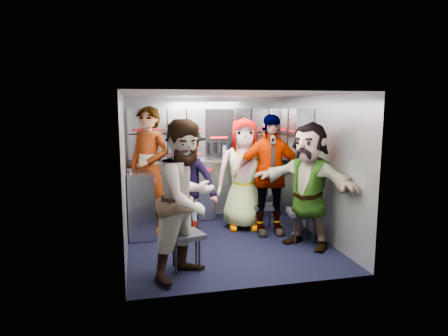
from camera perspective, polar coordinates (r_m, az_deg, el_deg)
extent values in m
plane|color=black|center=(5.87, 0.43, -10.48)|extent=(3.00, 3.00, 0.00)
cube|color=#979CA5|center=(7.06, -2.36, 1.59)|extent=(2.80, 0.04, 2.10)
cube|color=#979CA5|center=(5.46, -14.00, -0.82)|extent=(0.04, 3.00, 2.10)
cube|color=#979CA5|center=(6.08, 13.38, 0.17)|extent=(0.04, 3.00, 2.10)
cube|color=silver|center=(5.54, 0.45, 10.48)|extent=(2.80, 3.00, 0.02)
cube|color=#9295A0|center=(6.95, -2.02, -3.16)|extent=(2.68, 0.38, 0.99)
cube|color=#9295A0|center=(6.12, -11.75, -5.01)|extent=(0.38, 0.76, 0.99)
cube|color=#AFB2B7|center=(6.86, -2.04, 1.09)|extent=(2.68, 0.42, 0.03)
cube|color=#9295A0|center=(6.87, -2.16, 5.08)|extent=(2.68, 0.28, 0.82)
cube|color=#9295A0|center=(6.61, 9.67, 4.80)|extent=(0.28, 1.00, 0.82)
cube|color=#9295A0|center=(6.66, 9.78, -3.79)|extent=(0.28, 1.20, 1.00)
cube|color=#B4040C|center=(6.69, -1.71, -0.29)|extent=(2.60, 0.02, 0.03)
cube|color=black|center=(4.83, -5.47, -9.56)|extent=(0.47, 0.45, 0.06)
cylinder|color=black|center=(4.78, -6.95, -12.61)|extent=(0.02, 0.02, 0.40)
cylinder|color=black|center=(4.81, -3.54, -12.40)|extent=(0.02, 0.02, 0.40)
cylinder|color=black|center=(5.00, -7.24, -11.61)|extent=(0.02, 0.02, 0.40)
cylinder|color=black|center=(5.03, -4.00, -11.43)|extent=(0.02, 0.02, 0.40)
cube|color=black|center=(6.36, -5.56, -5.49)|extent=(0.42, 0.41, 0.05)
cylinder|color=black|center=(6.30, -6.53, -7.49)|extent=(0.02, 0.02, 0.35)
cylinder|color=black|center=(6.33, -4.29, -7.38)|extent=(0.02, 0.02, 0.35)
cylinder|color=black|center=(6.50, -6.74, -6.97)|extent=(0.02, 0.02, 0.35)
cylinder|color=black|center=(6.53, -4.57, -6.87)|extent=(0.02, 0.02, 0.35)
cube|color=black|center=(6.57, 2.37, -4.81)|extent=(0.42, 0.40, 0.06)
cylinder|color=black|center=(6.49, 1.50, -6.86)|extent=(0.02, 0.02, 0.37)
cylinder|color=black|center=(6.55, 3.73, -6.71)|extent=(0.02, 0.02, 0.37)
cylinder|color=black|center=(6.69, 1.03, -6.35)|extent=(0.02, 0.02, 0.37)
cylinder|color=black|center=(6.76, 3.18, -6.22)|extent=(0.02, 0.02, 0.37)
cube|color=black|center=(6.33, 5.80, -5.49)|extent=(0.37, 0.35, 0.05)
cylinder|color=black|center=(6.24, 4.99, -7.57)|extent=(0.02, 0.02, 0.36)
cylinder|color=black|center=(6.32, 7.18, -7.39)|extent=(0.02, 0.02, 0.36)
cylinder|color=black|center=(6.44, 4.39, -7.04)|extent=(0.02, 0.02, 0.36)
cylinder|color=black|center=(6.52, 6.53, -6.88)|extent=(0.02, 0.02, 0.36)
cube|color=black|center=(5.86, 11.07, -6.20)|extent=(0.46, 0.44, 0.06)
cylinder|color=black|center=(5.75, 10.16, -8.83)|extent=(0.03, 0.03, 0.42)
cylinder|color=black|center=(5.87, 12.82, -8.56)|extent=(0.03, 0.03, 0.42)
cylinder|color=black|center=(5.97, 9.22, -8.14)|extent=(0.03, 0.03, 0.42)
cylinder|color=black|center=(6.09, 11.79, -7.89)|extent=(0.03, 0.03, 0.42)
imported|color=black|center=(6.23, -10.64, -0.27)|extent=(0.84, 0.81, 1.94)
imported|color=black|center=(4.53, -5.26, -4.49)|extent=(1.11, 1.10, 1.80)
imported|color=black|center=(6.09, -5.41, -1.71)|extent=(1.23, 1.14, 1.66)
imported|color=black|center=(6.30, 2.83, -0.88)|extent=(0.95, 0.71, 1.76)
imported|color=black|center=(6.05, 6.43, -1.00)|extent=(1.10, 0.53, 1.83)
imported|color=black|center=(5.60, 11.94, -2.41)|extent=(1.35, 1.61, 1.74)
cylinder|color=white|center=(6.71, -7.03, 2.15)|extent=(0.06, 0.06, 0.27)
cylinder|color=white|center=(6.85, 0.08, 2.15)|extent=(0.07, 0.07, 0.22)
cylinder|color=white|center=(6.98, 4.15, 2.25)|extent=(0.07, 0.07, 0.22)
cylinder|color=#C4AB8A|center=(6.71, -7.04, 1.38)|extent=(0.08, 0.08, 0.09)
cylinder|color=#C4AB8A|center=(6.90, 2.03, 1.63)|extent=(0.08, 0.08, 0.09)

